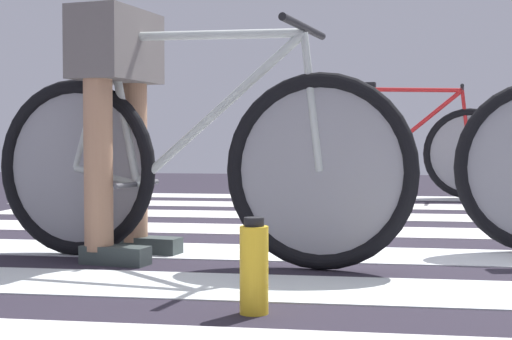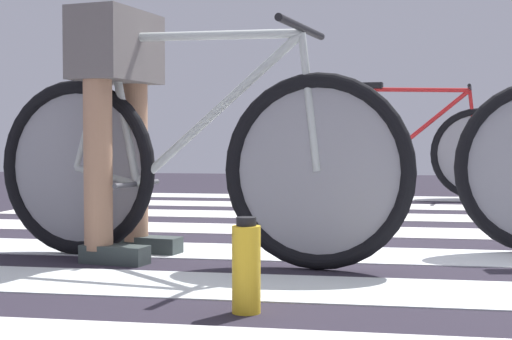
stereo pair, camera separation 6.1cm
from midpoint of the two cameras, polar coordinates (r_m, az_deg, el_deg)
ground at (r=3.27m, az=10.40°, el=-6.24°), size 18.00×14.00×0.02m
crosswalk_markings at (r=3.19m, az=11.08°, el=-6.24°), size 5.48×6.52×0.00m
bicycle_1_of_3 at (r=2.96m, az=-4.47°, el=0.57°), size 1.72×0.55×0.93m
cyclist_1_of_3 at (r=3.10m, az=-9.71°, el=5.25°), size 0.38×0.45×0.98m
bicycle_3_of_3 at (r=6.29m, az=11.67°, el=1.46°), size 1.73×0.52×0.93m
water_bottle at (r=2.10m, az=0.08°, el=-7.26°), size 0.08×0.08×0.26m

